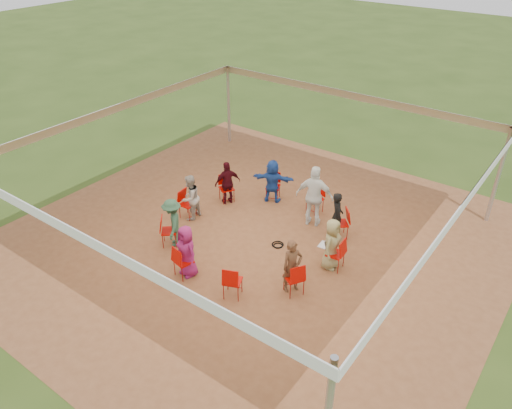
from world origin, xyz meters
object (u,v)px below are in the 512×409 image
Objects in this scene: person_seated_0 at (332,244)px; chair_6 at (169,231)px; person_seated_6 at (187,251)px; cable_coil at (278,245)px; chair_5 at (188,204)px; person_seated_2 at (272,181)px; chair_0 at (335,254)px; person_seated_5 at (173,223)px; person_seated_7 at (292,266)px; standing_person at (315,196)px; chair_1 at (340,223)px; chair_4 at (227,189)px; laptop at (326,244)px; chair_8 at (233,281)px; chair_3 at (273,187)px; chair_2 at (315,199)px; chair_9 at (294,278)px; person_seated_3 at (228,183)px; person_seated_4 at (190,198)px; person_seated_1 at (337,215)px; chair_7 at (184,261)px.

chair_6 is at bearing 108.48° from person_seated_0.
person_seated_0 is 1.00× the size of person_seated_6.
chair_5 is at bearing -172.96° from cable_coil.
chair_6 is at bearing 52.94° from person_seated_2.
person_seated_5 reaches higher than chair_0.
person_seated_5 is 3.71m from person_seated_7.
person_seated_7 is 0.75× the size of standing_person.
standing_person is (1.38, 3.93, 0.23)m from person_seated_6.
person_seated_7 is at bearing 54.00° from person_seated_5.
chair_4 is at bearing 54.00° from chair_1.
chair_8 is at bearing 148.86° from laptop.
chair_0 is 0.63× the size of person_seated_7.
person_seated_5 reaches higher than chair_3.
cable_coil is (1.59, -2.05, -0.43)m from chair_3.
person_seated_7 reaches higher than chair_4.
chair_4 is 1.48m from person_seated_2.
person_seated_5 is at bearing 141.99° from chair_8.
chair_3 is 0.63× the size of person_seated_5.
chair_2 is 3.90m from chair_9.
person_seated_3 is (-2.91, 3.40, 0.27)m from chair_8.
person_seated_4 reaches higher than laptop.
chair_1 is at bearing 36.00° from chair_9.
chair_3 is 0.63× the size of person_seated_0.
chair_0 is 2.19m from standing_person.
chair_8 is 0.63× the size of person_seated_3.
chair_0 is 0.36m from laptop.
person_seated_7 is (2.86, -3.29, 0.00)m from person_seated_2.
person_seated_2 is (-2.62, 0.60, 0.00)m from person_seated_1.
person_seated_7 reaches higher than chair_5.
person_seated_0 reaches higher than chair_7.
person_seated_3 reaches higher than chair_7.
person_seated_6 is at bearing 54.03° from standing_person.
chair_5 is at bearing 71.52° from person_seated_1.
person_seated_3 is at bearing 54.00° from person_seated_1.
chair_9 is at bearing 172.77° from laptop.
chair_8 is 0.63× the size of person_seated_0.
person_seated_2 is 1.00× the size of person_seated_6.
person_seated_0 is (4.10, 1.79, 0.27)m from chair_6.
person_seated_3 and person_seated_5 have the same top height.
chair_5 reaches higher than cable_coil.
chair_1 is 0.30m from person_seated_1.
chair_7 is (1.28, -0.77, 0.00)m from chair_6.
chair_0 is 3.90m from chair_7.
chair_5 is at bearing 162.00° from chair_6.
person_seated_0 reaches higher than chair_3.
person_seated_1 is at bearing 108.00° from person_seated_4.
chair_7 is at bearing 108.48° from person_seated_1.
person_seated_6 is (1.21, -0.73, 0.00)m from person_seated_5.
chair_8 is (1.89, -4.44, 0.00)m from chair_3.
chair_1 is 4.82m from chair_6.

